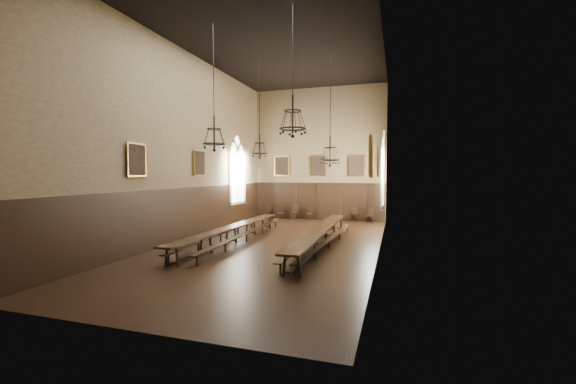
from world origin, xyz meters
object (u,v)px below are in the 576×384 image
at_px(table_left, 231,234).
at_px(chandelier_back_left, 260,147).
at_px(bench_right_outer, 329,242).
at_px(chair_0, 268,215).
at_px(chair_3, 309,216).
at_px(bench_left_outer, 221,236).
at_px(bench_left_inner, 246,236).
at_px(chair_7, 370,218).
at_px(chandelier_front_right, 293,121).
at_px(bench_right_inner, 308,241).
at_px(chair_1, 280,215).
at_px(chair_6, 354,217).
at_px(chandelier_front_left, 214,136).
at_px(chandelier_back_right, 330,154).
at_px(table_right, 321,238).
at_px(chair_2, 294,215).

xyz_separation_m(table_left, chandelier_back_left, (0.30, 2.80, 4.17)).
distance_m(bench_right_outer, chair_0, 10.45).
relative_size(bench_right_outer, chair_3, 10.50).
height_order(bench_right_outer, chair_3, chair_3).
bearing_deg(table_left, bench_right_outer, 1.15).
distance_m(bench_left_outer, chandelier_back_left, 5.16).
relative_size(bench_left_outer, bench_left_inner, 0.94).
height_order(table_left, chair_7, chair_7).
height_order(bench_right_outer, chandelier_front_right, chandelier_front_right).
xyz_separation_m(bench_right_inner, chandelier_front_right, (0.16, -2.85, 4.74)).
relative_size(chair_1, chandelier_front_right, 0.20).
bearing_deg(chair_3, chandelier_back_left, -96.20).
distance_m(chair_6, chandelier_front_left, 12.40).
xyz_separation_m(chandelier_back_left, chandelier_back_right, (3.74, -0.01, -0.40)).
relative_size(table_right, chair_6, 10.33).
xyz_separation_m(table_left, chair_6, (4.60, 8.73, -0.08)).
xyz_separation_m(chair_0, chandelier_front_left, (1.76, -10.74, 4.37)).
xyz_separation_m(bench_left_outer, bench_left_inner, (1.14, 0.38, 0.02)).
bearing_deg(table_right, chandelier_back_right, 91.57).
height_order(chair_3, chair_7, chair_7).
distance_m(bench_left_outer, chandelier_front_left, 4.95).
xyz_separation_m(table_right, chair_6, (0.50, 8.41, -0.10)).
height_order(chair_0, chair_1, same).
xyz_separation_m(bench_left_inner, chair_1, (-1.06, 8.22, -0.01)).
xyz_separation_m(bench_left_inner, chair_6, (4.04, 8.29, 0.02)).
xyz_separation_m(table_left, chair_7, (5.58, 8.68, -0.10)).
distance_m(table_right, chandelier_back_left, 6.15).
bearing_deg(chandelier_back_right, bench_left_outer, -149.48).
xyz_separation_m(bench_left_inner, chandelier_front_right, (3.16, -3.14, 4.73)).
xyz_separation_m(bench_left_outer, chair_3, (2.13, 8.70, -0.00)).
xyz_separation_m(bench_right_outer, chandelier_back_right, (-0.48, 2.69, 3.89)).
height_order(table_right, chair_0, chair_0).
bearing_deg(chandelier_back_left, chandelier_front_left, -89.74).
bearing_deg(table_left, bench_left_inner, 38.42).
distance_m(table_left, chandelier_front_right, 6.52).
bearing_deg(bench_right_inner, chair_3, 103.16).
height_order(bench_right_outer, chair_6, chair_6).
height_order(bench_left_outer, chandelier_back_right, chandelier_back_right).
distance_m(bench_left_inner, chandelier_back_left, 4.88).
distance_m(bench_left_inner, chair_7, 9.64).
relative_size(chair_3, chandelier_front_right, 0.19).
height_order(table_left, chair_6, chair_6).
bearing_deg(bench_left_outer, chair_7, 54.44).
xyz_separation_m(table_right, bench_left_inner, (-3.55, 0.12, -0.12)).
relative_size(bench_left_inner, chandelier_back_left, 1.99).
bearing_deg(chair_2, chandelier_back_right, -50.89).
bearing_deg(chandelier_front_left, chair_3, 83.50).
bearing_deg(chair_0, table_right, -54.31).
distance_m(bench_left_inner, chandelier_front_left, 5.04).
distance_m(table_left, chandelier_back_left, 5.03).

